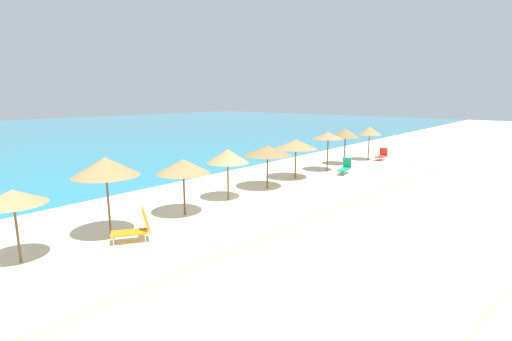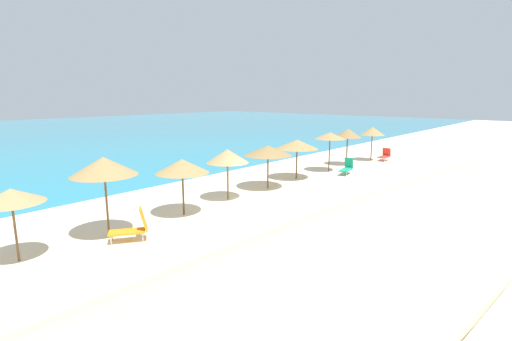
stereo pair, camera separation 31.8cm
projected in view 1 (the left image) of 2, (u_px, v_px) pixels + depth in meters
The scene contains 15 objects.
ground_plane at pixel (266, 206), 18.10m from camera, with size 160.00×160.00×0.00m, color beige.
dune_ridge at pixel (435, 220), 13.25m from camera, with size 46.88×6.02×1.83m, color beige.
beach_umbrella_2 at pixel (13, 197), 11.55m from camera, with size 1.94×1.94×2.37m.
beach_umbrella_3 at pixel (106, 167), 13.62m from camera, with size 2.38×2.38×3.01m.
beach_umbrella_4 at pixel (183, 166), 16.35m from camera, with size 2.31×2.31×2.49m.
beach_umbrella_5 at pixel (228, 156), 18.85m from camera, with size 2.11×2.11×2.57m.
beach_umbrella_6 at pixel (268, 150), 21.16m from camera, with size 2.70×2.70×2.45m.
beach_umbrella_7 at pixel (296, 144), 23.68m from camera, with size 2.67×2.67×2.49m.
beach_umbrella_8 at pixel (328, 136), 26.01m from camera, with size 2.12×2.12×2.72m.
beach_umbrella_9 at pixel (345, 133), 28.41m from camera, with size 2.06×2.06×2.76m.
beach_umbrella_10 at pixel (370, 131), 30.48m from camera, with size 1.91×1.91×2.71m.
lounge_chair_0 at pixel (345, 167), 25.50m from camera, with size 1.56×0.84×1.06m.
lounge_chair_1 at pixel (382, 155), 30.93m from camera, with size 1.32×0.71×0.99m.
lounge_chair_2 at pixel (135, 228), 13.58m from camera, with size 1.44×1.21×1.23m.
cooler_box at pixel (414, 161), 29.72m from camera, with size 0.55×0.33×0.35m, color white.
Camera 1 is at (-13.65, -10.85, 5.17)m, focal length 26.64 mm.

